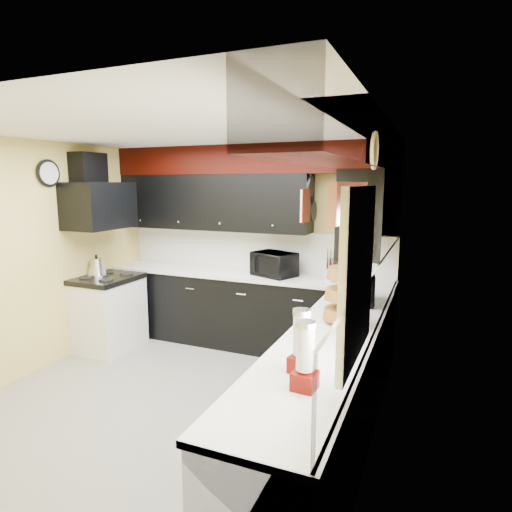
% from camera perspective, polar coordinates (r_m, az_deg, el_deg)
% --- Properties ---
extents(ground, '(3.60, 3.60, 0.00)m').
position_cam_1_polar(ground, '(4.40, -10.11, -18.15)').
color(ground, gray).
rests_on(ground, ground).
extents(wall_back, '(3.60, 0.06, 2.50)m').
position_cam_1_polar(wall_back, '(5.54, -0.35, 1.46)').
color(wall_back, '#E0C666').
rests_on(wall_back, ground).
extents(wall_right, '(0.06, 3.60, 2.50)m').
position_cam_1_polar(wall_right, '(3.35, 16.05, -4.39)').
color(wall_right, '#E0C666').
rests_on(wall_right, ground).
extents(wall_left, '(0.06, 3.60, 2.50)m').
position_cam_1_polar(wall_left, '(5.18, -27.51, -0.23)').
color(wall_left, '#E0C666').
rests_on(wall_left, ground).
extents(ceiling, '(3.60, 3.60, 0.06)m').
position_cam_1_polar(ceiling, '(3.92, -11.23, 16.20)').
color(ceiling, white).
rests_on(ceiling, wall_back).
extents(cab_back, '(3.60, 0.60, 0.90)m').
position_cam_1_polar(cab_back, '(5.45, -1.60, -7.32)').
color(cab_back, black).
rests_on(cab_back, ground).
extents(cab_right, '(0.60, 3.00, 0.90)m').
position_cam_1_polar(cab_right, '(3.41, 9.46, -18.33)').
color(cab_right, black).
rests_on(cab_right, ground).
extents(counter_back, '(3.62, 0.64, 0.04)m').
position_cam_1_polar(counter_back, '(5.33, -1.62, -2.48)').
color(counter_back, white).
rests_on(counter_back, cab_back).
extents(counter_right, '(0.64, 3.02, 0.04)m').
position_cam_1_polar(counter_right, '(3.22, 9.70, -10.91)').
color(counter_right, white).
rests_on(counter_right, cab_right).
extents(splash_back, '(3.60, 0.02, 0.50)m').
position_cam_1_polar(splash_back, '(5.54, -0.39, 0.83)').
color(splash_back, white).
rests_on(splash_back, counter_back).
extents(splash_right, '(0.02, 3.60, 0.50)m').
position_cam_1_polar(splash_right, '(3.37, 15.84, -5.36)').
color(splash_right, white).
rests_on(splash_right, counter_right).
extents(upper_back, '(2.60, 0.35, 0.70)m').
position_cam_1_polar(upper_back, '(5.55, -5.86, 7.13)').
color(upper_back, black).
rests_on(upper_back, wall_back).
extents(upper_right, '(0.35, 1.80, 0.70)m').
position_cam_1_polar(upper_right, '(4.18, 15.53, 6.00)').
color(upper_right, black).
rests_on(upper_right, wall_right).
extents(soffit_back, '(3.60, 0.36, 0.35)m').
position_cam_1_polar(soffit_back, '(5.33, -1.15, 12.72)').
color(soffit_back, black).
rests_on(soffit_back, wall_back).
extents(soffit_right, '(0.36, 3.24, 0.35)m').
position_cam_1_polar(soffit_right, '(3.12, 13.20, 14.61)').
color(soffit_right, black).
rests_on(soffit_right, wall_right).
extents(stove, '(0.60, 0.75, 0.86)m').
position_cam_1_polar(stove, '(5.65, -19.00, -7.44)').
color(stove, white).
rests_on(stove, ground).
extents(cooktop, '(0.62, 0.77, 0.06)m').
position_cam_1_polar(cooktop, '(5.54, -19.26, -2.88)').
color(cooktop, black).
rests_on(cooktop, stove).
extents(hood, '(0.50, 0.78, 0.55)m').
position_cam_1_polar(hood, '(5.46, -20.18, 6.34)').
color(hood, black).
rests_on(hood, wall_left).
extents(hood_duct, '(0.24, 0.40, 0.40)m').
position_cam_1_polar(hood_duct, '(5.54, -21.44, 10.66)').
color(hood_duct, black).
rests_on(hood_duct, wall_left).
extents(window, '(0.03, 0.86, 0.96)m').
position_cam_1_polar(window, '(2.42, 13.42, -2.36)').
color(window, white).
rests_on(window, wall_right).
extents(valance, '(0.04, 0.88, 0.20)m').
position_cam_1_polar(valance, '(2.38, 12.49, 7.20)').
color(valance, red).
rests_on(valance, wall_right).
extents(pan_top, '(0.03, 0.22, 0.40)m').
position_cam_1_polar(pan_top, '(4.97, 7.31, 9.12)').
color(pan_top, black).
rests_on(pan_top, upper_back).
extents(pan_mid, '(0.03, 0.28, 0.46)m').
position_cam_1_polar(pan_mid, '(4.86, 6.83, 6.16)').
color(pan_mid, black).
rests_on(pan_mid, upper_back).
extents(pan_low, '(0.03, 0.24, 0.42)m').
position_cam_1_polar(pan_low, '(5.11, 7.63, 5.98)').
color(pan_low, black).
rests_on(pan_low, upper_back).
extents(cut_board, '(0.03, 0.26, 0.35)m').
position_cam_1_polar(cut_board, '(4.74, 6.55, 6.68)').
color(cut_board, white).
rests_on(cut_board, upper_back).
extents(baskets, '(0.27, 0.27, 0.50)m').
position_cam_1_polar(baskets, '(3.46, 11.48, -4.96)').
color(baskets, brown).
rests_on(baskets, upper_right).
extents(clock, '(0.03, 0.30, 0.30)m').
position_cam_1_polar(clock, '(5.26, -25.96, 9.90)').
color(clock, black).
rests_on(clock, wall_left).
extents(deco_plate, '(0.03, 0.24, 0.24)m').
position_cam_1_polar(deco_plate, '(2.92, 15.53, 13.39)').
color(deco_plate, white).
rests_on(deco_plate, wall_right).
extents(toaster_oven, '(0.61, 0.57, 0.29)m').
position_cam_1_polar(toaster_oven, '(5.14, 2.37, -1.09)').
color(toaster_oven, black).
rests_on(toaster_oven, counter_back).
extents(microwave, '(0.40, 0.52, 0.26)m').
position_cam_1_polar(microwave, '(4.12, 13.30, -4.24)').
color(microwave, black).
rests_on(microwave, counter_right).
extents(utensil_crock, '(0.16, 0.16, 0.14)m').
position_cam_1_polar(utensil_crock, '(4.92, 9.88, -2.58)').
color(utensil_crock, silver).
rests_on(utensil_crock, counter_back).
extents(knife_block, '(0.11, 0.15, 0.23)m').
position_cam_1_polar(knife_block, '(5.03, 10.23, -1.80)').
color(knife_block, black).
rests_on(knife_block, counter_back).
extents(kettle, '(0.28, 0.28, 0.20)m').
position_cam_1_polar(kettle, '(5.66, -20.46, -1.32)').
color(kettle, '#B4B4B9').
rests_on(kettle, cooktop).
extents(dispenser_a, '(0.15, 0.15, 0.35)m').
position_cam_1_polar(dispenser_a, '(2.57, 6.07, -11.64)').
color(dispenser_a, '#740E00').
rests_on(dispenser_a, counter_right).
extents(dispenser_b, '(0.14, 0.14, 0.34)m').
position_cam_1_polar(dispenser_b, '(2.37, 6.56, -13.51)').
color(dispenser_b, '#701201').
rests_on(dispenser_b, counter_right).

